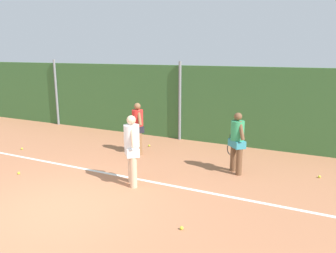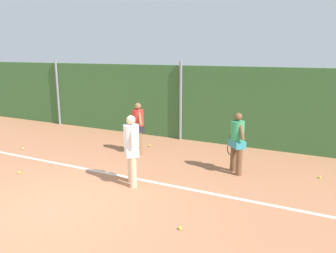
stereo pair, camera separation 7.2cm
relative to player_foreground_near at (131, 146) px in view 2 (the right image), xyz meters
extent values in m
plane|color=#B2704C|center=(-0.73, 0.06, -0.95)|extent=(31.21, 31.21, 0.00)
cube|color=#386633|center=(-0.73, 4.54, 0.38)|extent=(20.28, 0.25, 2.66)
cylinder|color=gray|center=(-6.58, 4.37, 0.46)|extent=(0.10, 0.10, 2.81)
cylinder|color=gray|center=(-0.73, 4.37, 0.46)|extent=(0.10, 0.10, 2.81)
cube|color=white|center=(-0.73, 0.34, -0.94)|extent=(14.82, 0.10, 0.01)
cylinder|color=beige|center=(0.11, -0.13, -0.58)|extent=(0.17, 0.17, 0.74)
cylinder|color=beige|center=(-0.10, 0.12, -0.58)|extent=(0.17, 0.17, 0.74)
cube|color=white|center=(0.00, 0.00, -0.11)|extent=(0.54, 0.57, 0.20)
cylinder|color=white|center=(0.00, 0.00, 0.26)|extent=(0.36, 0.36, 0.53)
sphere|color=beige|center=(0.00, 0.00, 0.64)|extent=(0.21, 0.21, 0.21)
cylinder|color=beige|center=(0.14, -0.16, 0.30)|extent=(0.24, 0.25, 0.51)
cylinder|color=beige|center=(-0.13, 0.15, 0.30)|extent=(0.24, 0.25, 0.51)
cylinder|color=black|center=(-0.22, 0.19, -0.06)|extent=(0.03, 0.03, 0.28)
torus|color=#26262B|center=(-0.22, 0.19, -0.33)|extent=(0.20, 0.23, 0.28)
cylinder|color=brown|center=(2.12, 1.76, -0.59)|extent=(0.16, 0.16, 0.71)
cylinder|color=brown|center=(1.91, 1.99, -0.59)|extent=(0.16, 0.16, 0.71)
cube|color=teal|center=(2.01, 1.88, -0.15)|extent=(0.53, 0.53, 0.19)
cylinder|color=#339E60|center=(2.01, 1.88, 0.20)|extent=(0.35, 0.35, 0.50)
sphere|color=brown|center=(2.01, 1.88, 0.56)|extent=(0.20, 0.20, 0.20)
cylinder|color=brown|center=(2.15, 1.73, 0.24)|extent=(0.23, 0.24, 0.48)
cylinder|color=brown|center=(1.88, 2.02, 0.24)|extent=(0.23, 0.24, 0.48)
cylinder|color=black|center=(1.78, 2.04, -0.11)|extent=(0.03, 0.03, 0.28)
torus|color=#26262B|center=(1.78, 2.04, -0.38)|extent=(0.21, 0.22, 0.28)
cylinder|color=#8C603D|center=(-1.07, 2.12, -0.60)|extent=(0.16, 0.16, 0.70)
cylinder|color=#8C603D|center=(-1.30, 2.33, -0.60)|extent=(0.16, 0.16, 0.70)
cube|color=#23232D|center=(-1.19, 2.22, -0.15)|extent=(0.53, 0.52, 0.19)
cylinder|color=red|center=(-1.19, 2.22, 0.19)|extent=(0.34, 0.34, 0.50)
sphere|color=#8C603D|center=(-1.19, 2.22, 0.55)|extent=(0.20, 0.20, 0.20)
cylinder|color=#8C603D|center=(-1.04, 2.09, 0.23)|extent=(0.24, 0.22, 0.48)
cylinder|color=#8C603D|center=(-1.33, 2.35, 0.23)|extent=(0.24, 0.22, 0.48)
sphere|color=#CCDB33|center=(-4.81, 0.89, -0.92)|extent=(0.07, 0.07, 0.07)
sphere|color=#CCDB33|center=(1.90, -1.39, -0.92)|extent=(0.07, 0.07, 0.07)
sphere|color=#CCDB33|center=(-3.04, -0.73, -0.92)|extent=(0.07, 0.07, 0.07)
sphere|color=#CCDB33|center=(-1.26, 3.05, -0.92)|extent=(0.07, 0.07, 0.07)
sphere|color=#CCDB33|center=(1.45, 3.92, -0.92)|extent=(0.07, 0.07, 0.07)
sphere|color=#CCDB33|center=(4.02, 2.45, -0.92)|extent=(0.07, 0.07, 0.07)
sphere|color=#CCDB33|center=(-1.95, 3.23, -0.92)|extent=(0.07, 0.07, 0.07)
camera|label=1|loc=(4.05, -6.34, 2.16)|focal=35.45mm
camera|label=2|loc=(4.12, -6.31, 2.16)|focal=35.45mm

